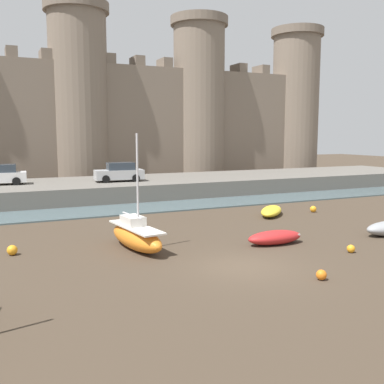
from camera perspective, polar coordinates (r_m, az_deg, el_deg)
name	(u,v)px	position (r m, az deg, el deg)	size (l,w,h in m)	color
ground_plane	(244,267)	(19.01, 6.64, -9.42)	(160.00, 160.00, 0.00)	#423528
water_channel	(132,209)	(33.06, -7.64, -2.13)	(80.00, 4.50, 0.10)	slate
quay_road	(107,189)	(39.89, -10.74, 0.39)	(69.35, 10.00, 1.43)	#666059
castle	(79,105)	(50.73, -14.12, 10.64)	(64.18, 6.83, 22.17)	#7A6B5B
sailboat_near_channel_left	(136,236)	(21.71, -7.11, -5.53)	(1.86, 4.82, 5.52)	orange
rowboat_midflat_centre	(275,237)	(22.90, 10.48, -5.65)	(3.03, 1.24, 0.69)	red
rowboat_foreground_right	(271,211)	(30.83, 10.04, -2.36)	(3.35, 3.43, 0.61)	yellow
mooring_buoy_near_shore	(313,209)	(32.76, 15.14, -2.10)	(0.45, 0.45, 0.45)	orange
mooring_buoy_near_channel	(321,275)	(17.89, 16.11, -10.07)	(0.40, 0.40, 0.40)	orange
mooring_buoy_mid_mud	(12,250)	(22.12, -21.87, -6.87)	(0.47, 0.47, 0.47)	orange
mooring_buoy_off_centre	(351,249)	(22.26, 19.53, -6.80)	(0.37, 0.37, 0.37)	orange
car_quay_east	(119,172)	(39.01, -9.20, 2.47)	(4.21, 2.11, 1.62)	#B2B5B7
car_quay_centre_west	(0,175)	(39.15, -23.22, 1.99)	(4.21, 2.11, 1.62)	silver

